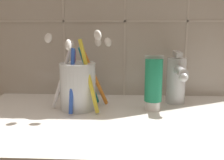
{
  "coord_description": "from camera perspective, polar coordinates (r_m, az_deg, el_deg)",
  "views": [
    {
      "loc": [
        1.43,
        -51.21,
        20.68
      ],
      "look_at": [
        -1.06,
        2.02,
        9.63
      ],
      "focal_mm": 40.0,
      "sensor_mm": 36.0,
      "label": 1
    }
  ],
  "objects": [
    {
      "name": "sink_counter",
      "position": [
        0.55,
        1.02,
        -9.3
      ],
      "size": [
        66.67,
        36.75,
        2.0
      ],
      "primitive_type": "cube",
      "color": "silver",
      "rests_on": "ground"
    },
    {
      "name": "toothbrush_cup",
      "position": [
        0.59,
        -7.72,
        -0.89
      ],
      "size": [
        15.69,
        14.71,
        18.63
      ],
      "color": "silver",
      "rests_on": "sink_counter"
    },
    {
      "name": "toothpaste_tube",
      "position": [
        0.58,
        9.44,
        -0.78
      ],
      "size": [
        4.22,
        4.02,
        12.77
      ],
      "color": "white",
      "rests_on": "sink_counter"
    },
    {
      "name": "sink_faucet",
      "position": [
        0.64,
        14.54,
        0.31
      ],
      "size": [
        4.75,
        12.54,
        13.11
      ],
      "rotation": [
        0.0,
        0.0,
        -1.59
      ],
      "color": "silver",
      "rests_on": "sink_counter"
    }
  ]
}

